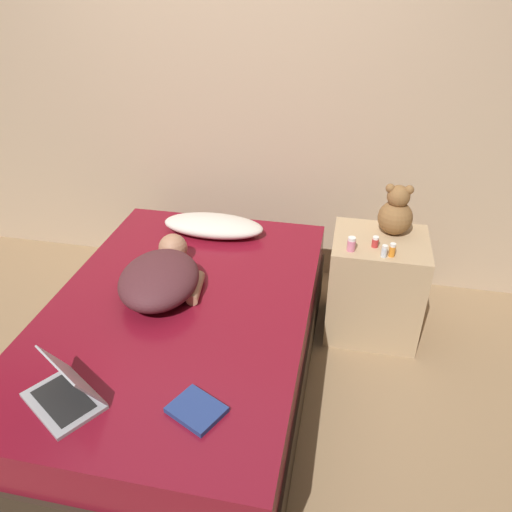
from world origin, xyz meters
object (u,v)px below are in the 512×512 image
object	(u,v)px
laptop	(66,391)
bottle_clear	(384,251)
teddy_bear	(396,212)
pillow	(213,226)
person_lying	(161,276)
book	(197,410)
bottle_pink	(351,244)
bottle_orange	(392,250)
bottle_red	(375,242)

from	to	relation	value
laptop	bottle_clear	bearing A→B (deg)	75.76
teddy_bear	bottle_clear	distance (m)	0.31
pillow	laptop	world-z (taller)	laptop
teddy_bear	person_lying	bearing A→B (deg)	-150.58
bottle_clear	book	xyz separation A→B (m)	(-0.71, -1.13, -0.14)
bottle_pink	teddy_bear	bearing A→B (deg)	47.41
pillow	bottle_orange	size ratio (longest dim) A/B	8.18
laptop	teddy_bear	world-z (taller)	teddy_bear
bottle_clear	bottle_orange	size ratio (longest dim) A/B	0.89
pillow	teddy_bear	size ratio (longest dim) A/B	2.09
teddy_bear	bottle_pink	distance (m)	0.36
pillow	bottle_red	world-z (taller)	bottle_red
laptop	teddy_bear	size ratio (longest dim) A/B	1.25
person_lying	bottle_orange	size ratio (longest dim) A/B	8.95
person_lying	bottle_red	world-z (taller)	person_lying
laptop	bottle_orange	world-z (taller)	laptop
bottle_orange	book	world-z (taller)	bottle_orange
bottle_clear	bottle_pink	xyz separation A→B (m)	(-0.18, 0.03, 0.01)
laptop	teddy_bear	xyz separation A→B (m)	(1.29, 1.46, 0.20)
laptop	bottle_pink	distance (m)	1.61
pillow	bottle_orange	distance (m)	1.11
pillow	teddy_bear	distance (m)	1.11
person_lying	laptop	xyz separation A→B (m)	(-0.10, -0.79, -0.04)
teddy_bear	bottle_orange	xyz separation A→B (m)	(-0.01, -0.27, -0.09)
laptop	bottle_red	bearing A→B (deg)	79.16
laptop	bottle_clear	distance (m)	1.71
laptop	teddy_bear	bearing A→B (deg)	80.68
laptop	bottle_red	distance (m)	1.75
laptop	pillow	bearing A→B (deg)	114.27
bottle_red	bottle_pink	size ratio (longest dim) A/B	0.78
bottle_clear	bottle_red	distance (m)	0.11
bottle_orange	book	xyz separation A→B (m)	(-0.76, -1.15, -0.14)
bottle_clear	book	world-z (taller)	bottle_clear
bottle_clear	pillow	bearing A→B (deg)	165.86
pillow	bottle_red	size ratio (longest dim) A/B	9.99
bottle_orange	bottle_red	world-z (taller)	bottle_orange
bottle_orange	person_lying	bearing A→B (deg)	-161.17
bottle_red	book	world-z (taller)	bottle_red
pillow	bottle_clear	xyz separation A→B (m)	(1.04, -0.26, 0.09)
bottle_orange	book	bearing A→B (deg)	-123.37
bottle_red	bottle_clear	bearing A→B (deg)	-63.95
laptop	person_lying	bearing A→B (deg)	114.71
person_lying	bottle_orange	bearing A→B (deg)	11.32
pillow	bottle_red	distance (m)	1.01
teddy_bear	bottle_red	size ratio (longest dim) A/B	4.78
laptop	teddy_bear	distance (m)	1.96
person_lying	book	distance (m)	0.86
bottle_red	bottle_pink	xyz separation A→B (m)	(-0.13, -0.07, 0.01)
bottle_red	book	bearing A→B (deg)	-118.44
teddy_bear	book	world-z (taller)	teddy_bear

